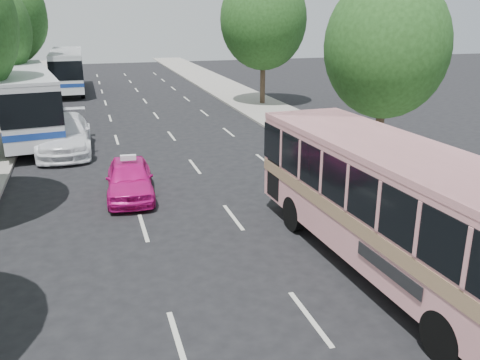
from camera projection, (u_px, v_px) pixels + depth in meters
name	position (u px, v px, depth m)	size (l,w,h in m)	color
ground	(239.00, 281.00, 12.60)	(120.00, 120.00, 0.00)	black
sidewalk_right	(275.00, 114.00, 33.10)	(4.00, 90.00, 0.12)	#9E998E
tree_left_e	(0.00, 11.00, 35.47)	(6.30, 6.30, 9.82)	#38281E
tree_left_f	(12.00, 17.00, 42.82)	(5.88, 5.88, 9.16)	#38281E
tree_right_near	(389.00, 42.00, 20.61)	(5.10, 5.10, 7.95)	#38281E
tree_right_far	(265.00, 16.00, 34.94)	(6.00, 6.00, 9.35)	#38281E
pink_bus	(391.00, 195.00, 12.52)	(3.07, 10.39, 3.28)	pink
pink_taxi	(130.00, 178.00, 18.18)	(1.62, 4.03, 1.37)	#D61283
white_pickup	(64.00, 134.00, 24.04)	(2.40, 5.90, 1.71)	white
tour_coach_front	(25.00, 97.00, 26.53)	(4.16, 12.10, 3.55)	silver
tour_coach_rear	(67.00, 67.00, 42.25)	(2.45, 11.27, 3.37)	white
taxi_roof_sign	(128.00, 158.00, 17.94)	(0.55, 0.18, 0.18)	silver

